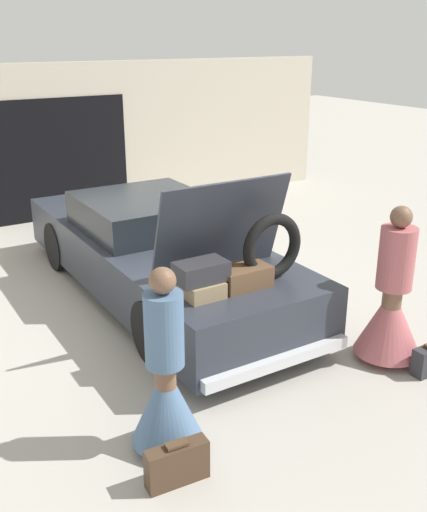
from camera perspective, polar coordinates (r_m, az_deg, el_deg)
ground_plane at (r=8.05m, az=-5.32°, el=-3.62°), size 40.00×40.00×0.00m
garage_wall_back at (r=11.46m, az=-15.15°, el=10.31°), size 12.00×0.14×2.80m
car at (r=7.81m, az=-5.42°, el=0.35°), size 1.84×5.27×1.89m
person_left at (r=4.98m, az=-4.56°, el=-12.32°), size 0.60×0.60×1.62m
person_right at (r=6.51m, az=16.55°, el=-4.72°), size 0.70×0.70×1.69m
suitcase_beside_left_person at (r=4.86m, az=-3.49°, el=-19.16°), size 0.51×0.17×0.37m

